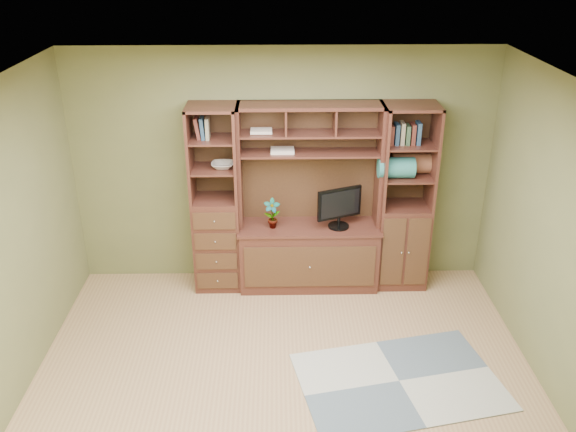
{
  "coord_description": "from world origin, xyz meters",
  "views": [
    {
      "loc": [
        -0.06,
        -4.18,
        3.61
      ],
      "look_at": [
        0.05,
        1.2,
        1.1
      ],
      "focal_mm": 38.0,
      "sensor_mm": 36.0,
      "label": 1
    }
  ],
  "objects_px": {
    "left_tower": "(216,200)",
    "center_hutch": "(310,201)",
    "monitor": "(339,201)",
    "right_tower": "(405,199)"
  },
  "relations": [
    {
      "from": "left_tower",
      "to": "monitor",
      "type": "relative_size",
      "value": 3.32
    },
    {
      "from": "center_hutch",
      "to": "left_tower",
      "type": "relative_size",
      "value": 1.0
    },
    {
      "from": "right_tower",
      "to": "monitor",
      "type": "bearing_deg",
      "value": -173.97
    },
    {
      "from": "center_hutch",
      "to": "right_tower",
      "type": "xyz_separation_m",
      "value": [
        1.02,
        0.04,
        0.0
      ]
    },
    {
      "from": "left_tower",
      "to": "center_hutch",
      "type": "bearing_deg",
      "value": -2.29
    },
    {
      "from": "center_hutch",
      "to": "monitor",
      "type": "distance_m",
      "value": 0.32
    },
    {
      "from": "center_hutch",
      "to": "left_tower",
      "type": "distance_m",
      "value": 1.0
    },
    {
      "from": "left_tower",
      "to": "monitor",
      "type": "bearing_deg",
      "value": -3.26
    },
    {
      "from": "center_hutch",
      "to": "monitor",
      "type": "xyz_separation_m",
      "value": [
        0.32,
        -0.03,
        0.01
      ]
    },
    {
      "from": "center_hutch",
      "to": "left_tower",
      "type": "height_order",
      "value": "same"
    }
  ]
}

